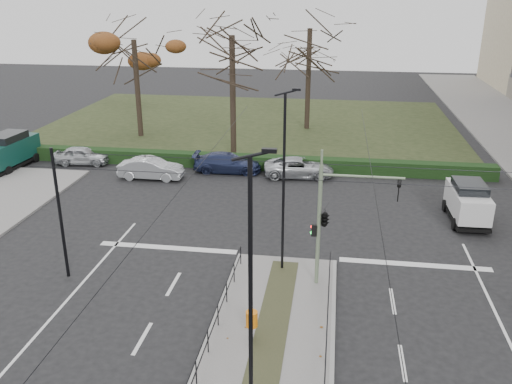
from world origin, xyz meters
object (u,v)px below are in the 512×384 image
litter_bin (252,319)px  rust_tree (134,40)px  bare_tree_near (232,45)px  parked_car_second (151,168)px  bare_tree_center (310,36)px  parked_car_fourth (299,167)px  white_van (468,201)px  streetlamp_median_far (284,182)px  streetlamp_median_near (251,300)px  parked_car_first (82,155)px  traffic_light (327,217)px  parked_car_third (227,163)px  green_van (9,150)px

litter_bin → rust_tree: (-14.17, 27.65, 7.26)m
rust_tree → bare_tree_near: bearing=-27.9°
parked_car_second → bare_tree_center: bare_tree_center is taller
parked_car_fourth → white_van: bearing=-129.5°
streetlamp_median_far → parked_car_fourth: 13.93m
streetlamp_median_near → bare_tree_center: (-0.63, 36.72, 3.85)m
bare_tree_center → bare_tree_near: 10.89m
rust_tree → bare_tree_center: 15.00m
parked_car_first → parked_car_fourth: bearing=-97.7°
bare_tree_near → traffic_light: bearing=-67.9°
traffic_light → streetlamp_median_far: 2.43m
white_van → rust_tree: (-24.24, 14.98, 7.02)m
parked_car_third → bare_tree_near: (-0.25, 3.66, 7.70)m
traffic_light → green_van: (-22.88, 13.44, -1.96)m
parked_car_second → green_van: (-10.81, 0.82, 0.59)m
white_van → bare_tree_near: (-15.06, 10.12, 7.21)m
streetlamp_median_near → white_van: bearing=61.0°
streetlamp_median_near → streetlamp_median_far: 9.73m
parked_car_second → litter_bin: bearing=-151.5°
litter_bin → white_van: size_ratio=0.27×
white_van → bare_tree_center: 23.29m
bare_tree_near → rust_tree: bearing=152.1°
litter_bin → streetlamp_median_far: 6.46m
litter_bin → green_van: size_ratio=0.22×
parked_car_third → green_van: green_van is taller
green_van → parked_car_second: bearing=-4.3°
litter_bin → bare_tree_near: size_ratio=0.09×
litter_bin → parked_car_second: parked_car_second is taller
streetlamp_median_near → parked_car_second: bearing=115.7°
parked_car_second → bare_tree_near: size_ratio=0.37×
parked_car_second → bare_tree_center: bearing=-32.9°
rust_tree → bare_tree_center: size_ratio=0.91×
parked_car_first → parked_car_second: (6.07, -2.35, 0.05)m
streetlamp_median_near → rust_tree: rust_tree is taller
litter_bin → bare_tree_near: bearing=102.3°
parked_car_third → green_van: 15.74m
parked_car_first → bare_tree_center: bare_tree_center is taller
parked_car_second → rust_tree: 13.79m
bare_tree_center → parked_car_third: bearing=-109.7°
traffic_light → parked_car_first: 23.66m
litter_bin → parked_car_fourth: bearing=89.0°
streetlamp_median_far → parked_car_second: 15.79m
streetlamp_median_far → bare_tree_center: (-0.53, 26.99, 3.97)m
traffic_light → litter_bin: (-2.48, -4.38, -2.34)m
streetlamp_median_near → parked_car_first: streetlamp_median_near is taller
parked_car_first → bare_tree_center: 21.82m
streetlamp_median_near → parked_car_first: bearing=124.7°
parked_car_fourth → rust_tree: (-14.49, 8.74, 7.54)m
parked_car_second → parked_car_third: 5.30m
streetlamp_median_far → bare_tree_center: 27.28m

